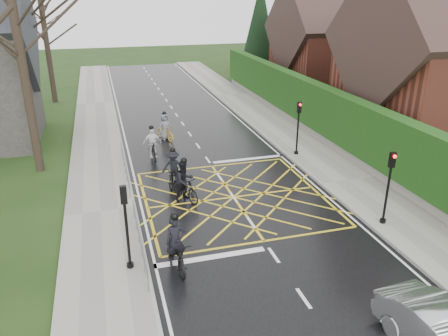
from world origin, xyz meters
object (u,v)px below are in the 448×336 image
cyclist_mid (174,171)px  cyclist_lead (165,130)px  cyclist_rear (176,250)px  cyclist_front (153,146)px  cyclist_back (185,184)px

cyclist_mid → cyclist_lead: size_ratio=1.04×
cyclist_rear → cyclist_lead: cyclist_rear is taller
cyclist_rear → cyclist_front: cyclist_rear is taller
cyclist_rear → cyclist_back: cyclist_rear is taller
cyclist_mid → cyclist_front: (-0.53, 3.99, 0.01)m
cyclist_back → cyclist_front: 5.92m
cyclist_back → cyclist_lead: cyclist_back is taller
cyclist_front → cyclist_rear: bearing=-93.9°
cyclist_lead → cyclist_back: bearing=-115.5°
cyclist_rear → cyclist_back: (1.30, 5.06, 0.10)m
cyclist_front → cyclist_back: bearing=-84.0°
cyclist_back → cyclist_front: size_ratio=1.11×
cyclist_lead → cyclist_rear: bearing=-119.7°
cyclist_back → cyclist_lead: (0.48, 8.95, -0.14)m
cyclist_front → cyclist_lead: size_ratio=0.96×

